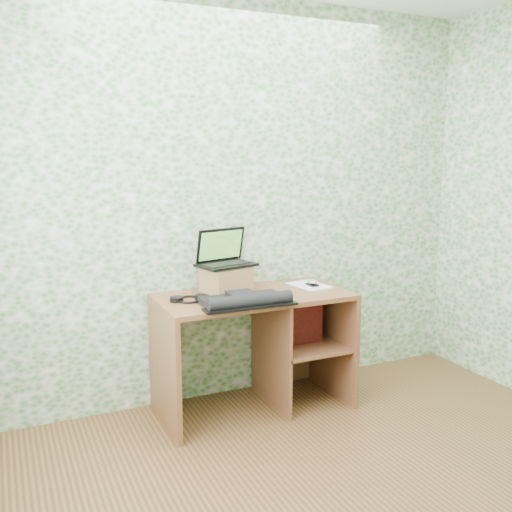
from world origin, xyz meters
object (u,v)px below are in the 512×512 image
riser (226,279)px  notepad (309,286)px  keyboard (245,300)px  desk (263,333)px  laptop (224,257)px

riser → notepad: bearing=-11.1°
riser → keyboard: size_ratio=0.49×
desk → keyboard: 0.44m
desk → riser: (-0.20, 0.12, 0.35)m
laptop → notepad: (0.54, -0.14, -0.21)m
notepad → laptop: bearing=156.3°
notepad → riser: bearing=160.0°
keyboard → notepad: 0.61m
laptop → keyboard: (-0.02, -0.39, -0.19)m
notepad → keyboard: bearing=-165.6°
desk → laptop: bearing=143.2°
laptop → notepad: 0.60m
laptop → keyboard: 0.43m
desk → laptop: size_ratio=3.05×
riser → keyboard: 0.35m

